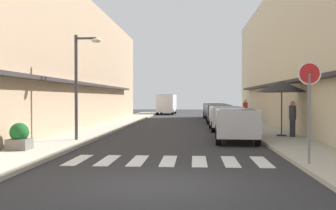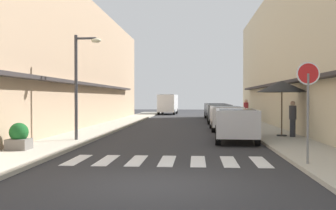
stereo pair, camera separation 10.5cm
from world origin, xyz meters
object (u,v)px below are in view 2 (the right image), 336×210
parked_car_near (236,121)px  round_street_sign (308,86)px  parked_car_distant (215,109)px  planter_corner (19,137)px  pedestrian_walking_far (246,111)px  pedestrian_walking_near (293,118)px  delivery_van (168,103)px  street_lamp (81,75)px  cafe_umbrella (282,87)px  parked_car_mid (226,115)px  parked_car_far (219,112)px

parked_car_near → round_street_sign: (1.35, -6.64, 1.38)m
parked_car_distant → planter_corner: size_ratio=4.76×
pedestrian_walking_far → parked_car_distant: bearing=-145.8°
pedestrian_walking_near → parked_car_near: bearing=117.1°
pedestrian_walking_near → round_street_sign: bearing=171.9°
delivery_van → pedestrian_walking_near: delivery_van is taller
street_lamp → cafe_umbrella: (9.19, 2.35, -0.49)m
parked_car_mid → pedestrian_walking_near: (2.78, -4.93, 0.09)m
parked_car_mid → parked_car_distant: 13.14m
parked_car_distant → planter_corner: parked_car_distant is taller
parked_car_far → delivery_van: (-5.15, 17.53, 0.49)m
street_lamp → pedestrian_walking_far: street_lamp is taller
parked_car_mid → pedestrian_walking_near: 5.66m
parked_car_near → street_lamp: street_lamp is taller
round_street_sign → pedestrian_walking_far: bearing=88.7°
parked_car_near → parked_car_far: same height
parked_car_far → round_street_sign: bearing=-86.1°
parked_car_near → parked_car_far: 12.96m
round_street_sign → delivery_van: bearing=99.9°
pedestrian_walking_near → parked_car_distant: bearing=11.0°
planter_corner → pedestrian_walking_near: (10.84, 5.48, 0.45)m
delivery_van → street_lamp: street_lamp is taller
delivery_van → cafe_umbrella: size_ratio=2.05×
parked_car_far → pedestrian_walking_near: size_ratio=2.35×
parked_car_near → pedestrian_walking_far: (1.74, 10.65, 0.12)m
parked_car_far → pedestrian_walking_near: pedestrian_walking_near is taller
pedestrian_walking_near → parked_car_far: bearing=15.6°
pedestrian_walking_far → planter_corner: bearing=-10.5°
street_lamp → parked_car_mid: bearing=45.2°
delivery_van → parked_car_near: bearing=-80.4°
parked_car_far → parked_car_distant: 6.40m
cafe_umbrella → pedestrian_walking_near: cafe_umbrella is taller
parked_car_mid → pedestrian_walking_far: (1.74, 4.43, 0.12)m
cafe_umbrella → pedestrian_walking_far: cafe_umbrella is taller
street_lamp → planter_corner: (-1.23, -3.53, -2.42)m
parked_car_mid → pedestrian_walking_far: 4.76m
planter_corner → pedestrian_walking_near: size_ratio=0.56×
pedestrian_walking_near → street_lamp: bearing=103.7°
parked_car_distant → street_lamp: street_lamp is taller
planter_corner → cafe_umbrella: bearing=29.4°
parked_car_distant → pedestrian_walking_near: 18.28m
parked_car_near → pedestrian_walking_near: bearing=24.9°
parked_car_near → parked_car_mid: (-0.00, 6.22, -0.00)m
parked_car_far → pedestrian_walking_near: 12.00m
delivery_van → round_street_sign: 37.71m
planter_corner → round_street_sign: bearing=-14.6°
round_street_sign → pedestrian_walking_far: (0.39, 17.28, -1.25)m
delivery_van → round_street_sign: size_ratio=1.92×
planter_corner → parked_car_mid: bearing=52.2°
parked_car_near → parked_car_distant: bearing=90.0°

